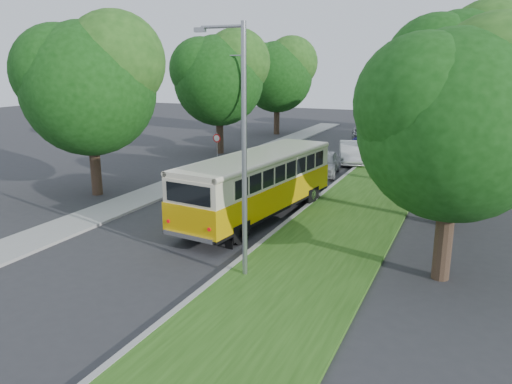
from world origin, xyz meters
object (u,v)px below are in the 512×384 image
at_px(car_silver, 324,163).
at_px(car_white, 351,152).
at_px(car_grey, 366,135).
at_px(car_blue, 361,144).
at_px(lamppost_far, 241,103).
at_px(lamppost_near, 241,145).
at_px(vintage_bus, 258,186).

bearing_deg(car_silver, car_white, 72.67).
bearing_deg(car_white, car_silver, -115.38).
xyz_separation_m(car_white, car_grey, (-0.91, 9.30, -0.02)).
height_order(car_blue, car_grey, car_grey).
bearing_deg(lamppost_far, car_blue, 43.83).
bearing_deg(car_grey, car_silver, -101.99).
height_order(lamppost_near, car_blue, lamppost_near).
distance_m(lamppost_far, car_white, 8.54).
bearing_deg(lamppost_far, vintage_bus, -61.33).
distance_m(lamppost_near, vintage_bus, 7.07).
relative_size(vintage_bus, car_white, 2.19).
distance_m(lamppost_far, car_blue, 10.61).
distance_m(car_white, car_grey, 9.34).
relative_size(vintage_bus, car_blue, 2.37).
xyz_separation_m(lamppost_far, car_white, (7.56, 2.15, -3.36)).
bearing_deg(car_white, lamppost_far, 179.30).
bearing_deg(lamppost_far, lamppost_near, -64.29).
xyz_separation_m(vintage_bus, car_white, (0.77, 14.55, -0.74)).
bearing_deg(car_silver, vintage_bus, -99.06).
bearing_deg(car_silver, car_grey, 82.41).
bearing_deg(vintage_bus, lamppost_near, -63.71).
bearing_deg(lamppost_far, car_silver, -18.20).
xyz_separation_m(car_blue, car_grey, (-0.58, 4.51, 0.12)).
distance_m(lamppost_near, car_white, 21.01).
bearing_deg(lamppost_far, car_white, 15.89).
height_order(car_white, car_blue, car_white).
bearing_deg(car_blue, lamppost_far, -117.57).
xyz_separation_m(lamppost_near, car_silver, (-2.03, 16.24, -3.63)).
height_order(lamppost_far, car_blue, lamppost_far).
height_order(vintage_bus, car_blue, vintage_bus).
height_order(car_silver, car_grey, car_grey).
xyz_separation_m(car_silver, car_blue, (0.35, 9.20, -0.12)).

